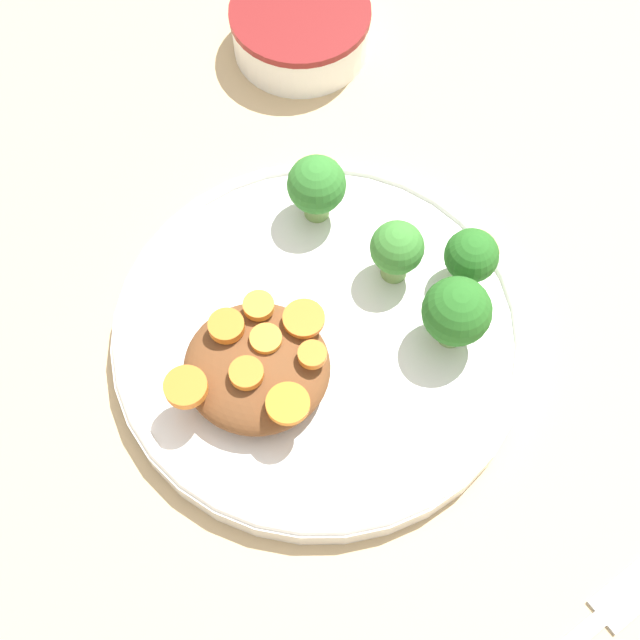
{
  "coord_description": "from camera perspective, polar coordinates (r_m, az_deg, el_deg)",
  "views": [
    {
      "loc": [
        -0.26,
        -0.08,
        0.56
      ],
      "look_at": [
        0.0,
        0.0,
        0.03
      ],
      "focal_mm": 50.0,
      "sensor_mm": 36.0,
      "label": 1
    }
  ],
  "objects": [
    {
      "name": "broccoli_floret_3",
      "position": [
        0.63,
        -0.22,
        8.55
      ],
      "size": [
        0.04,
        0.04,
        0.06
      ],
      "color": "#759E51",
      "rests_on": "plate"
    },
    {
      "name": "ground_plane",
      "position": [
        0.63,
        0.0,
        -1.39
      ],
      "size": [
        4.0,
        4.0,
        0.0
      ],
      "primitive_type": "plane",
      "color": "tan"
    },
    {
      "name": "dip_bowl",
      "position": [
        0.77,
        -1.27,
        18.27
      ],
      "size": [
        0.12,
        0.12,
        0.04
      ],
      "color": "white",
      "rests_on": "ground_plane"
    },
    {
      "name": "broccoli_floret_0",
      "position": [
        0.58,
        8.73,
        0.47
      ],
      "size": [
        0.05,
        0.05,
        0.06
      ],
      "color": "#7FA85B",
      "rests_on": "plate"
    },
    {
      "name": "carrot_slice_7",
      "position": [
        0.58,
        -1.05,
        0.1
      ],
      "size": [
        0.03,
        0.03,
        0.0
      ],
      "primitive_type": "cylinder",
      "color": "orange",
      "rests_on": "stew_mound"
    },
    {
      "name": "broccoli_floret_2",
      "position": [
        0.61,
        4.94,
        4.5
      ],
      "size": [
        0.04,
        0.04,
        0.05
      ],
      "color": "#759E51",
      "rests_on": "plate"
    },
    {
      "name": "carrot_slice_5",
      "position": [
        0.57,
        -6.02,
        -0.38
      ],
      "size": [
        0.02,
        0.02,
        0.01
      ],
      "primitive_type": "cylinder",
      "color": "orange",
      "rests_on": "stew_mound"
    },
    {
      "name": "plate",
      "position": [
        0.62,
        0.0,
        -0.9
      ],
      "size": [
        0.29,
        0.29,
        0.02
      ],
      "color": "white",
      "rests_on": "ground_plane"
    },
    {
      "name": "carrot_slice_6",
      "position": [
        0.56,
        -8.59,
        -4.27
      ],
      "size": [
        0.03,
        0.03,
        0.01
      ],
      "primitive_type": "cylinder",
      "color": "orange",
      "rests_on": "stew_mound"
    },
    {
      "name": "carrot_slice_1",
      "position": [
        0.55,
        -2.18,
        -5.34
      ],
      "size": [
        0.03,
        0.03,
        0.0
      ],
      "primitive_type": "cylinder",
      "color": "orange",
      "rests_on": "stew_mound"
    },
    {
      "name": "carrot_slice_0",
      "position": [
        0.57,
        -3.49,
        -1.19
      ],
      "size": [
        0.02,
        0.02,
        0.0
      ],
      "primitive_type": "cylinder",
      "color": "orange",
      "rests_on": "stew_mound"
    },
    {
      "name": "carrot_slice_3",
      "position": [
        0.56,
        -0.5,
        -2.23
      ],
      "size": [
        0.02,
        0.02,
        0.01
      ],
      "primitive_type": "cylinder",
      "color": "orange",
      "rests_on": "stew_mound"
    },
    {
      "name": "stew_mound",
      "position": [
        0.58,
        -4.06,
        -3.04
      ],
      "size": [
        0.09,
        0.1,
        0.03
      ],
      "primitive_type": "ellipsoid",
      "color": "brown",
      "rests_on": "plate"
    },
    {
      "name": "fork",
      "position": [
        0.59,
        16.14,
        -18.98
      ],
      "size": [
        0.17,
        0.14,
        0.01
      ],
      "rotation": [
        0.0,
        0.0,
        5.62
      ],
      "color": "#B8B8B8",
      "rests_on": "ground_plane"
    },
    {
      "name": "carrot_slice_4",
      "position": [
        0.58,
        -3.95,
        0.93
      ],
      "size": [
        0.02,
        0.02,
        0.01
      ],
      "primitive_type": "cylinder",
      "color": "orange",
      "rests_on": "stew_mound"
    },
    {
      "name": "broccoli_floret_1",
      "position": [
        0.61,
        9.64,
        3.97
      ],
      "size": [
        0.04,
        0.04,
        0.05
      ],
      "color": "#7FA85B",
      "rests_on": "plate"
    },
    {
      "name": "carrot_slice_2",
      "position": [
        0.56,
        -4.73,
        -3.4
      ],
      "size": [
        0.02,
        0.02,
        0.01
      ],
      "primitive_type": "cylinder",
      "color": "orange",
      "rests_on": "stew_mound"
    }
  ]
}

